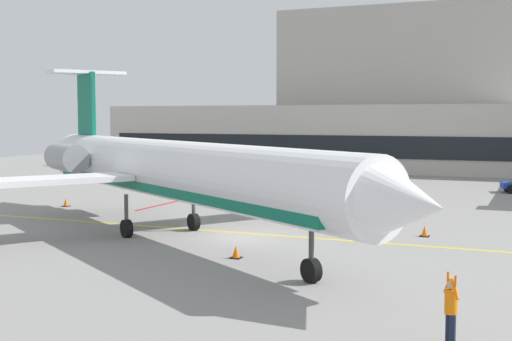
# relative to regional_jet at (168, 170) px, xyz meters

# --- Properties ---
(ground) EXTENTS (120.00, 120.00, 0.11)m
(ground) POSITION_rel_regional_jet_xyz_m (3.28, 0.85, -3.41)
(ground) COLOR gray
(terminal_building) EXTENTS (68.72, 12.92, 18.35)m
(terminal_building) POSITION_rel_regional_jet_xyz_m (2.21, 47.51, 2.95)
(terminal_building) COLOR #B7B2A8
(terminal_building) RESTS_ON ground
(regional_jet) EXTENTS (30.63, 25.31, 8.94)m
(regional_jet) POSITION_rel_regional_jet_xyz_m (0.00, 0.00, 0.00)
(regional_jet) COLOR white
(regional_jet) RESTS_ON ground
(pushback_tractor) EXTENTS (3.75, 4.42, 2.15)m
(pushback_tractor) POSITION_rel_regional_jet_xyz_m (3.70, 20.22, -2.38)
(pushback_tractor) COLOR #E5B20C
(pushback_tractor) RESTS_ON ground
(marshaller) EXTENTS (0.52, 0.75, 1.97)m
(marshaller) POSITION_rel_regional_jet_xyz_m (15.31, -11.71, -2.36)
(marshaller) COLOR #191E33
(marshaller) RESTS_ON ground
(safety_cone_alpha) EXTENTS (0.47, 0.47, 0.55)m
(safety_cone_alpha) POSITION_rel_regional_jet_xyz_m (12.02, 4.91, -3.12)
(safety_cone_alpha) COLOR orange
(safety_cone_alpha) RESTS_ON ground
(safety_cone_bravo) EXTENTS (0.47, 0.47, 0.55)m
(safety_cone_bravo) POSITION_rel_regional_jet_xyz_m (5.42, -3.61, -3.12)
(safety_cone_bravo) COLOR orange
(safety_cone_bravo) RESTS_ON ground
(safety_cone_charlie) EXTENTS (0.47, 0.47, 0.55)m
(safety_cone_charlie) POSITION_rel_regional_jet_xyz_m (-12.16, 7.28, -3.12)
(safety_cone_charlie) COLOR orange
(safety_cone_charlie) RESTS_ON ground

